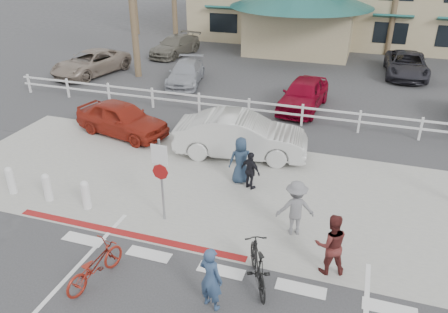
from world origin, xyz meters
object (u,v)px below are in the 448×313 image
(sign_post, at_px, (161,176))
(car_red_compact, at_px, (122,118))
(car_white_sedan, at_px, (241,136))
(bike_black, at_px, (258,265))
(bike_red, at_px, (95,265))

(sign_post, xyz_separation_m, car_red_compact, (-4.29, 5.08, -0.75))
(sign_post, bearing_deg, car_white_sedan, 78.49)
(car_white_sedan, bearing_deg, sign_post, 160.95)
(car_white_sedan, xyz_separation_m, car_red_compact, (-5.25, 0.35, -0.11))
(bike_black, bearing_deg, car_white_sedan, -94.82)
(sign_post, height_order, car_red_compact, sign_post)
(bike_black, distance_m, car_white_sedan, 6.85)
(sign_post, bearing_deg, bike_red, -99.20)
(sign_post, relative_size, car_white_sedan, 0.59)
(bike_red, bearing_deg, sign_post, -86.85)
(bike_red, xyz_separation_m, bike_black, (3.72, 1.14, 0.09))
(bike_black, xyz_separation_m, car_red_compact, (-7.55, 6.80, 0.14))
(bike_red, xyz_separation_m, car_red_compact, (-3.83, 7.94, 0.23))
(bike_red, xyz_separation_m, car_white_sedan, (1.43, 7.59, 0.34))
(sign_post, distance_m, car_red_compact, 6.69)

